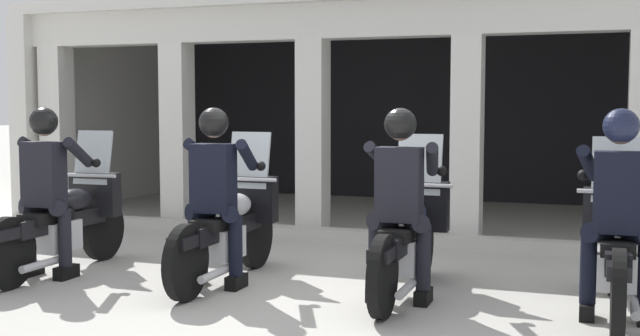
{
  "coord_description": "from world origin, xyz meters",
  "views": [
    {
      "loc": [
        2.33,
        -6.2,
        1.62
      ],
      "look_at": [
        0.0,
        0.4,
        1.05
      ],
      "focal_mm": 44.29,
      "sensor_mm": 36.0,
      "label": 1
    }
  ],
  "objects_px": {
    "motorcycle_far_left": "(67,220)",
    "police_officer_far_left": "(46,177)",
    "police_officer_center_left": "(215,181)",
    "motorcycle_center_right": "(408,236)",
    "police_officer_center_right": "(400,188)",
    "police_officer_far_right": "(619,196)",
    "motorcycle_center_left": "(230,226)",
    "motorcycle_far_right": "(616,248)"
  },
  "relations": [
    {
      "from": "motorcycle_center_right",
      "to": "police_officer_far_right",
      "type": "distance_m",
      "value": 1.74
    },
    {
      "from": "motorcycle_center_right",
      "to": "police_officer_center_left",
      "type": "bearing_deg",
      "value": -179.72
    },
    {
      "from": "motorcycle_center_right",
      "to": "police_officer_center_right",
      "type": "xyz_separation_m",
      "value": [
        -0.0,
        -0.28,
        0.44
      ]
    },
    {
      "from": "motorcycle_far_right",
      "to": "police_officer_center_right",
      "type": "bearing_deg",
      "value": -177.33
    },
    {
      "from": "police_officer_center_left",
      "to": "police_officer_far_right",
      "type": "distance_m",
      "value": 3.31
    },
    {
      "from": "motorcycle_center_left",
      "to": "motorcycle_center_right",
      "type": "bearing_deg",
      "value": -6.97
    },
    {
      "from": "motorcycle_center_left",
      "to": "motorcycle_center_right",
      "type": "relative_size",
      "value": 1.0
    },
    {
      "from": "motorcycle_far_left",
      "to": "police_officer_far_left",
      "type": "height_order",
      "value": "police_officer_far_left"
    },
    {
      "from": "police_officer_center_left",
      "to": "motorcycle_far_right",
      "type": "relative_size",
      "value": 0.78
    },
    {
      "from": "motorcycle_far_right",
      "to": "police_officer_far_right",
      "type": "height_order",
      "value": "police_officer_far_right"
    },
    {
      "from": "motorcycle_far_left",
      "to": "motorcycle_center_left",
      "type": "xyz_separation_m",
      "value": [
        1.66,
        0.17,
        0.0
      ]
    },
    {
      "from": "motorcycle_far_right",
      "to": "motorcycle_center_left",
      "type": "bearing_deg",
      "value": 173.8
    },
    {
      "from": "police_officer_far_left",
      "to": "police_officer_center_left",
      "type": "xyz_separation_m",
      "value": [
        1.66,
        0.17,
        0.0
      ]
    },
    {
      "from": "police_officer_far_left",
      "to": "motorcycle_far_right",
      "type": "distance_m",
      "value": 5.01
    },
    {
      "from": "motorcycle_far_left",
      "to": "police_officer_far_left",
      "type": "xyz_separation_m",
      "value": [
        -0.0,
        -0.28,
        0.44
      ]
    },
    {
      "from": "police_officer_center_left",
      "to": "police_officer_center_right",
      "type": "xyz_separation_m",
      "value": [
        1.66,
        0.02,
        0.0
      ]
    },
    {
      "from": "motorcycle_far_left",
      "to": "police_officer_center_right",
      "type": "height_order",
      "value": "police_officer_center_right"
    },
    {
      "from": "motorcycle_far_left",
      "to": "police_officer_far_right",
      "type": "bearing_deg",
      "value": -7.2
    },
    {
      "from": "police_officer_far_left",
      "to": "motorcycle_far_right",
      "type": "xyz_separation_m",
      "value": [
        4.97,
        0.45,
        -0.44
      ]
    },
    {
      "from": "motorcycle_far_right",
      "to": "police_officer_far_right",
      "type": "xyz_separation_m",
      "value": [
        -0.0,
        -0.28,
        0.44
      ]
    },
    {
      "from": "police_officer_far_left",
      "to": "police_officer_far_right",
      "type": "distance_m",
      "value": 4.97
    },
    {
      "from": "police_officer_center_right",
      "to": "police_officer_far_left",
      "type": "bearing_deg",
      "value": 173.07
    },
    {
      "from": "police_officer_far_left",
      "to": "police_officer_far_right",
      "type": "height_order",
      "value": "same"
    },
    {
      "from": "police_officer_center_left",
      "to": "motorcycle_center_right",
      "type": "relative_size",
      "value": 0.78
    },
    {
      "from": "police_officer_center_left",
      "to": "motorcycle_far_left",
      "type": "bearing_deg",
      "value": 168.16
    },
    {
      "from": "police_officer_far_left",
      "to": "motorcycle_center_left",
      "type": "xyz_separation_m",
      "value": [
        1.66,
        0.45,
        -0.44
      ]
    },
    {
      "from": "motorcycle_far_right",
      "to": "police_officer_far_right",
      "type": "distance_m",
      "value": 0.52
    },
    {
      "from": "police_officer_far_left",
      "to": "motorcycle_far_right",
      "type": "relative_size",
      "value": 0.78
    },
    {
      "from": "motorcycle_center_left",
      "to": "motorcycle_far_left",
      "type": "bearing_deg",
      "value": 177.94
    },
    {
      "from": "police_officer_center_left",
      "to": "motorcycle_center_right",
      "type": "bearing_deg",
      "value": 2.71
    },
    {
      "from": "police_officer_center_left",
      "to": "motorcycle_far_right",
      "type": "distance_m",
      "value": 3.36
    },
    {
      "from": "motorcycle_far_left",
      "to": "motorcycle_center_right",
      "type": "xyz_separation_m",
      "value": [
        3.31,
        0.19,
        0.0
      ]
    },
    {
      "from": "motorcycle_far_left",
      "to": "police_officer_center_right",
      "type": "distance_m",
      "value": 3.34
    },
    {
      "from": "motorcycle_center_right",
      "to": "motorcycle_far_right",
      "type": "relative_size",
      "value": 1.0
    },
    {
      "from": "police_officer_center_left",
      "to": "police_officer_center_right",
      "type": "distance_m",
      "value": 1.66
    },
    {
      "from": "police_officer_far_left",
      "to": "motorcycle_far_right",
      "type": "height_order",
      "value": "police_officer_far_left"
    },
    {
      "from": "motorcycle_center_right",
      "to": "motorcycle_far_left",
      "type": "bearing_deg",
      "value": 173.07
    },
    {
      "from": "motorcycle_center_left",
      "to": "police_officer_far_right",
      "type": "distance_m",
      "value": 3.35
    },
    {
      "from": "police_officer_far_left",
      "to": "police_officer_center_left",
      "type": "relative_size",
      "value": 1.0
    },
    {
      "from": "police_officer_far_right",
      "to": "motorcycle_center_left",
      "type": "bearing_deg",
      "value": 168.91
    },
    {
      "from": "motorcycle_center_left",
      "to": "police_officer_center_right",
      "type": "relative_size",
      "value": 1.29
    },
    {
      "from": "motorcycle_center_right",
      "to": "police_officer_far_right",
      "type": "bearing_deg",
      "value": -20.79
    }
  ]
}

